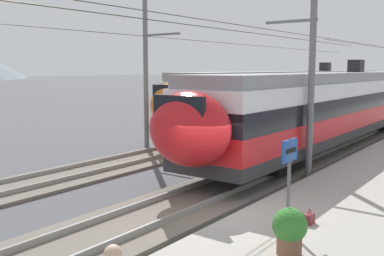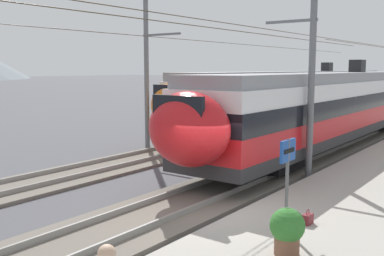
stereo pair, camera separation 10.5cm
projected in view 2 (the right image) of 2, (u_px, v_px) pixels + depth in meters
ground_plane at (216, 220)px, 12.12m from camera, size 400.00×400.00×0.00m
platform_slab at (364, 248)px, 9.78m from camera, size 120.00×6.57×0.33m
track_near at (174, 207)px, 12.97m from camera, size 120.00×3.00×0.28m
track_far at (55, 179)px, 16.31m from camera, size 120.00×3.00×0.28m
train_near_platform at (330, 105)px, 22.59m from camera, size 25.12×3.01×4.27m
train_far_track at (301, 93)px, 33.45m from camera, size 31.52×2.92×4.27m
catenary_mast_mid at (309, 64)px, 16.02m from camera, size 45.97×2.00×8.15m
catenary_mast_far_side at (149, 64)px, 22.61m from camera, size 45.97×2.34×8.28m
platform_sign at (288, 164)px, 10.14m from camera, size 0.70×0.08×2.13m
handbag_near_sign at (308, 219)px, 10.79m from camera, size 0.32×0.18×0.38m
potted_plant_platform_edge at (287, 228)px, 8.96m from camera, size 0.71×0.71×0.96m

